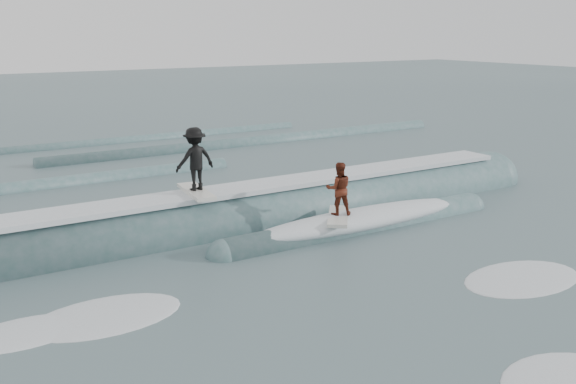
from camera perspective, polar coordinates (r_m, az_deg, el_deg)
ground at (r=15.17m, az=10.18°, el=-8.06°), size 160.00×160.00×0.00m
breaking_wave at (r=19.64m, az=-0.53°, el=-2.45°), size 21.64×3.89×2.22m
surfer_black at (r=18.18m, az=-8.26°, el=2.71°), size 1.20×2.05×1.88m
surfer_red at (r=18.17m, az=4.53°, el=-0.06°), size 1.66×1.91×1.62m
whitewater at (r=13.85m, az=10.58°, el=-10.32°), size 15.72×8.93×0.10m
far_swells at (r=30.03m, az=-13.17°, el=2.99°), size 37.08×8.65×0.80m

